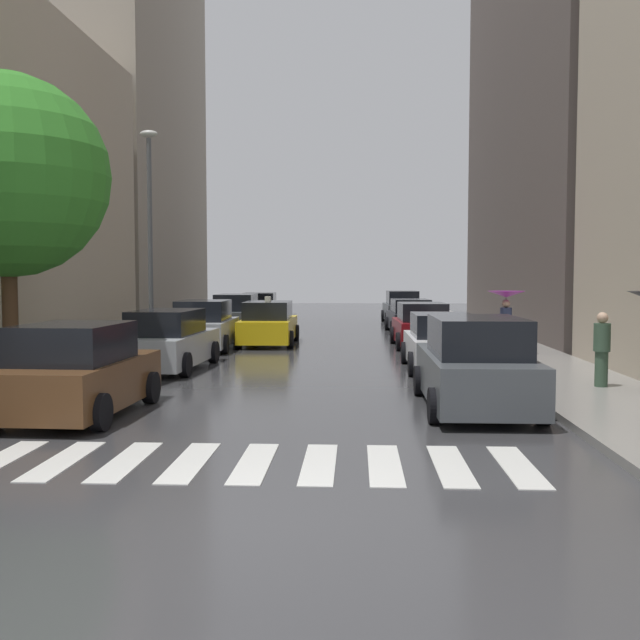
{
  "coord_description": "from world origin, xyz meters",
  "views": [
    {
      "loc": [
        1.39,
        -7.13,
        2.6
      ],
      "look_at": [
        0.06,
        19.94,
        0.92
      ],
      "focal_mm": 40.6,
      "sensor_mm": 36.0,
      "label": 1
    }
  ],
  "objects_px": {
    "lamp_post_left": "(150,224)",
    "parked_car_right_nearest": "(475,366)",
    "pedestrian_near_tree": "(602,348)",
    "street_tree_left": "(7,176)",
    "parked_car_left_third": "(205,327)",
    "parked_car_left_fourth": "(237,315)",
    "parked_car_right_third": "(422,326)",
    "parked_car_right_fifth": "(402,308)",
    "taxi_midroad": "(268,324)",
    "pedestrian_by_kerb": "(506,306)",
    "parked_car_left_second": "(169,341)",
    "parked_car_left_fifth": "(260,309)",
    "parked_car_right_fourth": "(410,317)",
    "parked_car_left_nearest": "(77,373)",
    "parked_car_right_second": "(442,343)"
  },
  "relations": [
    {
      "from": "lamp_post_left",
      "to": "parked_car_right_nearest",
      "type": "bearing_deg",
      "value": -47.63
    },
    {
      "from": "pedestrian_near_tree",
      "to": "street_tree_left",
      "type": "relative_size",
      "value": 0.23
    },
    {
      "from": "parked_car_left_third",
      "to": "parked_car_right_nearest",
      "type": "xyz_separation_m",
      "value": [
        7.6,
        -10.91,
        0.03
      ]
    },
    {
      "from": "pedestrian_near_tree",
      "to": "street_tree_left",
      "type": "distance_m",
      "value": 14.04
    },
    {
      "from": "parked_car_left_fourth",
      "to": "parked_car_right_third",
      "type": "bearing_deg",
      "value": -126.7
    },
    {
      "from": "parked_car_right_fifth",
      "to": "lamp_post_left",
      "type": "bearing_deg",
      "value": 146.05
    },
    {
      "from": "parked_car_left_fourth",
      "to": "lamp_post_left",
      "type": "bearing_deg",
      "value": 165.94
    },
    {
      "from": "taxi_midroad",
      "to": "pedestrian_by_kerb",
      "type": "xyz_separation_m",
      "value": [
        7.93,
        -4.22,
        0.88
      ]
    },
    {
      "from": "parked_car_left_second",
      "to": "parked_car_left_fifth",
      "type": "bearing_deg",
      "value": 2.23
    },
    {
      "from": "taxi_midroad",
      "to": "parked_car_right_nearest",
      "type": "bearing_deg",
      "value": -157.28
    },
    {
      "from": "parked_car_left_second",
      "to": "street_tree_left",
      "type": "xyz_separation_m",
      "value": [
        -2.93,
        -3.12,
        4.11
      ]
    },
    {
      "from": "parked_car_left_fifth",
      "to": "street_tree_left",
      "type": "height_order",
      "value": "street_tree_left"
    },
    {
      "from": "parked_car_left_fourth",
      "to": "street_tree_left",
      "type": "distance_m",
      "value": 15.9
    },
    {
      "from": "parked_car_left_third",
      "to": "taxi_midroad",
      "type": "height_order",
      "value": "taxi_midroad"
    },
    {
      "from": "parked_car_right_fourth",
      "to": "pedestrian_by_kerb",
      "type": "relative_size",
      "value": 2.27
    },
    {
      "from": "parked_car_right_fifth",
      "to": "parked_car_left_nearest",
      "type": "bearing_deg",
      "value": 161.82
    },
    {
      "from": "taxi_midroad",
      "to": "street_tree_left",
      "type": "xyz_separation_m",
      "value": [
        -4.82,
        -10.38,
        4.12
      ]
    },
    {
      "from": "parked_car_left_fourth",
      "to": "taxi_midroad",
      "type": "relative_size",
      "value": 0.99
    },
    {
      "from": "parked_car_right_fifth",
      "to": "pedestrian_near_tree",
      "type": "xyz_separation_m",
      "value": [
        2.9,
        -23.26,
        0.19
      ]
    },
    {
      "from": "pedestrian_near_tree",
      "to": "parked_car_right_third",
      "type": "bearing_deg",
      "value": 70.56
    },
    {
      "from": "lamp_post_left",
      "to": "parked_car_right_third",
      "type": "bearing_deg",
      "value": 11.78
    },
    {
      "from": "parked_car_left_nearest",
      "to": "parked_car_left_fifth",
      "type": "distance_m",
      "value": 25.2
    },
    {
      "from": "parked_car_left_fourth",
      "to": "parked_car_right_third",
      "type": "height_order",
      "value": "parked_car_left_fourth"
    },
    {
      "from": "parked_car_right_fifth",
      "to": "parked_car_left_fifth",
      "type": "bearing_deg",
      "value": 96.3
    },
    {
      "from": "parked_car_left_fourth",
      "to": "street_tree_left",
      "type": "relative_size",
      "value": 0.65
    },
    {
      "from": "parked_car_left_nearest",
      "to": "taxi_midroad",
      "type": "xyz_separation_m",
      "value": [
        1.88,
        13.85,
        -0.03
      ]
    },
    {
      "from": "parked_car_right_nearest",
      "to": "lamp_post_left",
      "type": "bearing_deg",
      "value": 42.31
    },
    {
      "from": "parked_car_right_nearest",
      "to": "parked_car_right_second",
      "type": "bearing_deg",
      "value": -0.44
    },
    {
      "from": "parked_car_right_nearest",
      "to": "parked_car_right_fourth",
      "type": "distance_m",
      "value": 18.69
    },
    {
      "from": "parked_car_left_third",
      "to": "street_tree_left",
      "type": "relative_size",
      "value": 0.62
    },
    {
      "from": "lamp_post_left",
      "to": "parked_car_left_third",
      "type": "bearing_deg",
      "value": 24.15
    },
    {
      "from": "parked_car_right_fourth",
      "to": "parked_car_right_fifth",
      "type": "distance_m",
      "value": 6.6
    },
    {
      "from": "parked_car_right_fifth",
      "to": "taxi_midroad",
      "type": "distance_m",
      "value": 13.73
    },
    {
      "from": "parked_car_left_second",
      "to": "parked_car_right_third",
      "type": "height_order",
      "value": "parked_car_left_second"
    },
    {
      "from": "parked_car_left_fourth",
      "to": "parked_car_right_fourth",
      "type": "xyz_separation_m",
      "value": [
        7.7,
        1.13,
        -0.1
      ]
    },
    {
      "from": "parked_car_left_third",
      "to": "parked_car_right_nearest",
      "type": "distance_m",
      "value": 13.29
    },
    {
      "from": "parked_car_left_fourth",
      "to": "pedestrian_near_tree",
      "type": "distance_m",
      "value": 18.83
    },
    {
      "from": "parked_car_left_third",
      "to": "parked_car_right_nearest",
      "type": "height_order",
      "value": "parked_car_right_nearest"
    },
    {
      "from": "pedestrian_near_tree",
      "to": "parked_car_left_second",
      "type": "bearing_deg",
      "value": 125.32
    },
    {
      "from": "street_tree_left",
      "to": "parked_car_left_third",
      "type": "bearing_deg",
      "value": 71.64
    },
    {
      "from": "parked_car_left_nearest",
      "to": "pedestrian_by_kerb",
      "type": "bearing_deg",
      "value": -43.53
    },
    {
      "from": "parked_car_right_nearest",
      "to": "pedestrian_near_tree",
      "type": "xyz_separation_m",
      "value": [
        3.09,
        2.03,
        0.17
      ]
    },
    {
      "from": "parked_car_left_second",
      "to": "parked_car_left_fifth",
      "type": "relative_size",
      "value": 1.03
    },
    {
      "from": "parked_car_right_fourth",
      "to": "pedestrian_near_tree",
      "type": "bearing_deg",
      "value": -172.38
    },
    {
      "from": "parked_car_left_third",
      "to": "parked_car_left_fifth",
      "type": "xyz_separation_m",
      "value": [
        0.18,
        13.28,
        -0.02
      ]
    },
    {
      "from": "parked_car_left_second",
      "to": "taxi_midroad",
      "type": "xyz_separation_m",
      "value": [
        1.89,
        7.26,
        -0.01
      ]
    },
    {
      "from": "parked_car_left_nearest",
      "to": "street_tree_left",
      "type": "distance_m",
      "value": 6.11
    },
    {
      "from": "parked_car_left_nearest",
      "to": "parked_car_right_fifth",
      "type": "distance_m",
      "value": 27.4
    },
    {
      "from": "parked_car_left_fourth",
      "to": "pedestrian_near_tree",
      "type": "bearing_deg",
      "value": -146.66
    },
    {
      "from": "parked_car_left_second",
      "to": "parked_car_left_third",
      "type": "bearing_deg",
      "value": 3.71
    }
  ]
}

